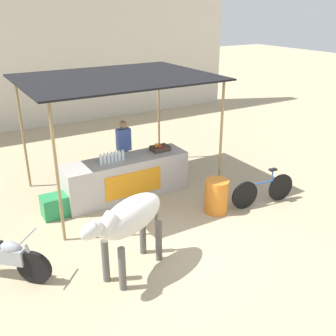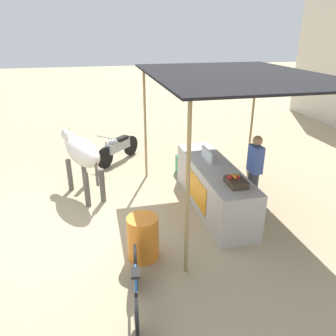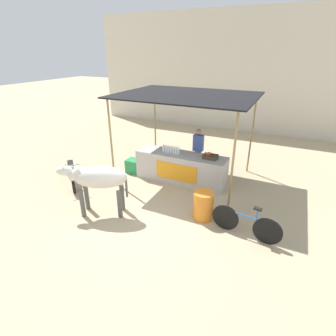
{
  "view_description": "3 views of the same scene",
  "coord_description": "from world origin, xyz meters",
  "px_view_note": "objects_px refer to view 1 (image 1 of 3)",
  "views": [
    {
      "loc": [
        -3.52,
        -5.64,
        4.29
      ],
      "look_at": [
        0.39,
        0.9,
        1.11
      ],
      "focal_mm": 42.0,
      "sensor_mm": 36.0,
      "label": 1
    },
    {
      "loc": [
        5.9,
        -0.16,
        3.58
      ],
      "look_at": [
        -0.14,
        1.24,
        0.94
      ],
      "focal_mm": 35.0,
      "sensor_mm": 36.0,
      "label": 2
    },
    {
      "loc": [
        3.04,
        -5.14,
        4.07
      ],
      "look_at": [
        0.22,
        0.75,
        1.1
      ],
      "focal_mm": 28.0,
      "sensor_mm": 36.0,
      "label": 3
    }
  ],
  "objects_px": {
    "cooler_box": "(56,206)",
    "water_barrel": "(216,196)",
    "cow": "(129,219)",
    "fruit_crate": "(160,148)",
    "stall_counter": "(126,177)",
    "bicycle_leaning": "(263,190)",
    "motorcycle_parked": "(1,257)",
    "vendor_behind_counter": "(124,151)"
  },
  "relations": [
    {
      "from": "water_barrel",
      "to": "bicycle_leaning",
      "type": "relative_size",
      "value": 0.46
    },
    {
      "from": "cooler_box",
      "to": "motorcycle_parked",
      "type": "bearing_deg",
      "value": -129.45
    },
    {
      "from": "stall_counter",
      "to": "cow",
      "type": "distance_m",
      "value": 3.0
    },
    {
      "from": "cooler_box",
      "to": "water_barrel",
      "type": "distance_m",
      "value": 3.52
    },
    {
      "from": "stall_counter",
      "to": "cooler_box",
      "type": "bearing_deg",
      "value": -176.81
    },
    {
      "from": "cooler_box",
      "to": "water_barrel",
      "type": "xyz_separation_m",
      "value": [
        3.11,
        -1.64,
        0.14
      ]
    },
    {
      "from": "fruit_crate",
      "to": "water_barrel",
      "type": "distance_m",
      "value": 1.95
    },
    {
      "from": "vendor_behind_counter",
      "to": "cow",
      "type": "bearing_deg",
      "value": -113.62
    },
    {
      "from": "fruit_crate",
      "to": "vendor_behind_counter",
      "type": "relative_size",
      "value": 0.27
    },
    {
      "from": "motorcycle_parked",
      "to": "bicycle_leaning",
      "type": "bearing_deg",
      "value": -2.51
    },
    {
      "from": "motorcycle_parked",
      "to": "bicycle_leaning",
      "type": "xyz_separation_m",
      "value": [
        5.62,
        -0.25,
        -0.08
      ]
    },
    {
      "from": "stall_counter",
      "to": "water_barrel",
      "type": "distance_m",
      "value": 2.21
    },
    {
      "from": "vendor_behind_counter",
      "to": "fruit_crate",
      "type": "bearing_deg",
      "value": -47.49
    },
    {
      "from": "cooler_box",
      "to": "bicycle_leaning",
      "type": "xyz_separation_m",
      "value": [
        4.25,
        -1.91,
        0.11
      ]
    },
    {
      "from": "cow",
      "to": "bicycle_leaning",
      "type": "relative_size",
      "value": 1.09
    },
    {
      "from": "cooler_box",
      "to": "water_barrel",
      "type": "bearing_deg",
      "value": -27.8
    },
    {
      "from": "vendor_behind_counter",
      "to": "motorcycle_parked",
      "type": "distance_m",
      "value": 4.27
    },
    {
      "from": "fruit_crate",
      "to": "stall_counter",
      "type": "bearing_deg",
      "value": -177.0
    },
    {
      "from": "stall_counter",
      "to": "motorcycle_parked",
      "type": "bearing_deg",
      "value": -150.48
    },
    {
      "from": "fruit_crate",
      "to": "motorcycle_parked",
      "type": "xyz_separation_m",
      "value": [
        -4.06,
        -1.81,
        -0.61
      ]
    },
    {
      "from": "stall_counter",
      "to": "water_barrel",
      "type": "relative_size",
      "value": 3.95
    },
    {
      "from": "vendor_behind_counter",
      "to": "water_barrel",
      "type": "height_order",
      "value": "vendor_behind_counter"
    },
    {
      "from": "cow",
      "to": "motorcycle_parked",
      "type": "distance_m",
      "value": 2.21
    },
    {
      "from": "water_barrel",
      "to": "bicycle_leaning",
      "type": "distance_m",
      "value": 1.17
    },
    {
      "from": "water_barrel",
      "to": "cow",
      "type": "height_order",
      "value": "cow"
    },
    {
      "from": "fruit_crate",
      "to": "cow",
      "type": "xyz_separation_m",
      "value": [
        -2.15,
        -2.74,
        0.0
      ]
    },
    {
      "from": "motorcycle_parked",
      "to": "cow",
      "type": "bearing_deg",
      "value": -26.02
    },
    {
      "from": "stall_counter",
      "to": "bicycle_leaning",
      "type": "relative_size",
      "value": 1.81
    },
    {
      "from": "water_barrel",
      "to": "motorcycle_parked",
      "type": "relative_size",
      "value": 0.56
    },
    {
      "from": "fruit_crate",
      "to": "water_barrel",
      "type": "bearing_deg",
      "value": -76.99
    },
    {
      "from": "water_barrel",
      "to": "bicycle_leaning",
      "type": "height_order",
      "value": "bicycle_leaning"
    },
    {
      "from": "fruit_crate",
      "to": "motorcycle_parked",
      "type": "distance_m",
      "value": 4.49
    },
    {
      "from": "fruit_crate",
      "to": "water_barrel",
      "type": "height_order",
      "value": "fruit_crate"
    },
    {
      "from": "fruit_crate",
      "to": "vendor_behind_counter",
      "type": "distance_m",
      "value": 0.97
    },
    {
      "from": "fruit_crate",
      "to": "cooler_box",
      "type": "distance_m",
      "value": 2.81
    },
    {
      "from": "vendor_behind_counter",
      "to": "stall_counter",
      "type": "bearing_deg",
      "value": -112.46
    },
    {
      "from": "cow",
      "to": "cooler_box",
      "type": "bearing_deg",
      "value": 101.84
    },
    {
      "from": "stall_counter",
      "to": "fruit_crate",
      "type": "height_order",
      "value": "fruit_crate"
    },
    {
      "from": "stall_counter",
      "to": "cow",
      "type": "bearing_deg",
      "value": -113.94
    },
    {
      "from": "cooler_box",
      "to": "stall_counter",
      "type": "bearing_deg",
      "value": 3.19
    },
    {
      "from": "water_barrel",
      "to": "cow",
      "type": "bearing_deg",
      "value": -159.51
    },
    {
      "from": "motorcycle_parked",
      "to": "water_barrel",
      "type": "bearing_deg",
      "value": 0.31
    }
  ]
}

